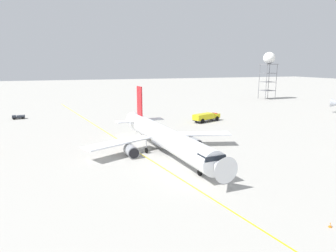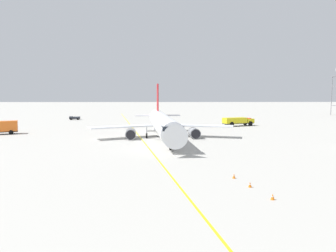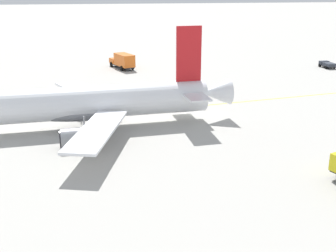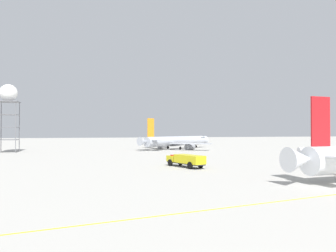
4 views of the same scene
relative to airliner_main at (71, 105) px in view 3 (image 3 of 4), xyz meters
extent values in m
plane|color=#ADAAA3|center=(0.81, 1.00, -2.99)|extent=(600.00, 600.00, 0.00)
cylinder|color=white|center=(-0.04, 0.48, 0.18)|extent=(7.11, 34.68, 3.96)
cone|color=white|center=(1.68, -18.17, 0.48)|extent=(3.72, 4.29, 3.37)
ellipsoid|color=gray|center=(0.11, -1.23, -0.91)|extent=(4.69, 12.68, 2.18)
cube|color=red|center=(1.35, -14.62, 5.58)|extent=(0.53, 3.21, 6.84)
cube|color=white|center=(-1.88, -14.91, 0.97)|extent=(5.11, 3.04, 0.20)
cube|color=white|center=(4.57, -14.32, 0.97)|extent=(5.11, 3.04, 0.20)
cube|color=white|center=(-8.55, -3.06, -0.51)|extent=(14.06, 6.99, 0.28)
cube|color=white|center=(8.96, -1.45, -0.51)|extent=(13.78, 9.10, 0.28)
cylinder|color=gray|center=(-6.70, -0.82, -1.87)|extent=(2.52, 3.52, 2.23)
cylinder|color=black|center=(-6.86, 0.88, -1.87)|extent=(1.90, 0.32, 1.89)
cylinder|color=gray|center=(6.74, 0.41, -1.87)|extent=(2.52, 3.52, 2.23)
cylinder|color=black|center=(6.58, 2.12, -1.87)|extent=(1.90, 0.32, 1.89)
cylinder|color=#9EA0A5|center=(-3.25, -1.54, -1.48)|extent=(0.20, 0.20, 1.93)
cylinder|color=black|center=(-3.25, -1.54, -2.44)|extent=(0.40, 1.12, 1.10)
cylinder|color=#9EA0A5|center=(3.48, -0.92, -1.48)|extent=(0.20, 0.20, 1.93)
cylinder|color=black|center=(3.48, -0.92, -2.44)|extent=(0.40, 1.12, 1.10)
cube|color=#232326|center=(32.31, -50.08, -2.57)|extent=(3.76, 1.87, 0.20)
cube|color=#2D333D|center=(33.58, -49.98, -2.12)|extent=(1.23, 1.96, 0.70)
cube|color=black|center=(34.03, -49.95, -2.02)|extent=(0.20, 1.58, 0.39)
cube|color=#2D333D|center=(31.66, -50.13, -2.17)|extent=(2.49, 2.06, 0.60)
cylinder|color=black|center=(33.51, -49.04, -2.67)|extent=(0.66, 0.33, 0.64)
cylinder|color=black|center=(33.65, -50.92, -2.67)|extent=(0.66, 0.33, 0.64)
cylinder|color=black|center=(31.07, -49.23, -2.67)|extent=(0.66, 0.33, 0.64)
cylinder|color=black|center=(31.21, -51.10, -2.67)|extent=(0.66, 0.33, 0.64)
cube|color=#232326|center=(38.31, -8.10, -2.39)|extent=(7.93, 4.76, 0.20)
cube|color=orange|center=(40.82, -7.09, -1.79)|extent=(3.04, 3.08, 1.00)
cube|color=black|center=(41.80, -6.70, -1.64)|extent=(0.82, 1.89, 0.56)
cube|color=orange|center=(37.14, -8.57, -1.09)|extent=(5.73, 4.16, 2.40)
cylinder|color=black|center=(40.37, -5.98, -2.49)|extent=(1.03, 0.63, 1.00)
cylinder|color=black|center=(41.26, -8.20, -2.49)|extent=(1.03, 0.63, 1.00)
cylinder|color=black|center=(35.57, -7.91, -2.49)|extent=(1.03, 0.63, 1.00)
cylinder|color=black|center=(36.46, -10.13, -2.49)|extent=(1.03, 0.63, 1.00)
cube|color=yellow|center=(5.01, -2.57, -2.99)|extent=(29.77, 164.28, 0.01)
camera|label=1|loc=(17.66, 53.14, 13.98)|focal=31.72mm
camera|label=2|loc=(-0.05, 66.62, 6.50)|focal=34.09mm
camera|label=3|loc=(-52.59, -3.73, 14.28)|focal=47.47mm
camera|label=4|loc=(38.05, -45.56, 4.31)|focal=33.66mm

